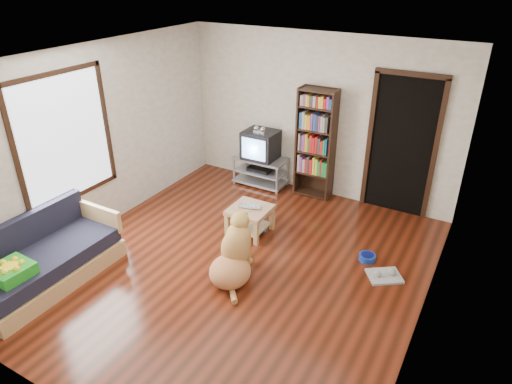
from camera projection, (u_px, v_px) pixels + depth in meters
The scene contains 18 objects.
ground at pixel (237, 266), 5.89m from camera, with size 5.00×5.00×0.00m, color #5B1F0F.
ceiling at pixel (232, 60), 4.71m from camera, with size 5.00×5.00×0.00m, color white.
wall_back at pixel (318, 117), 7.24m from camera, with size 4.50×4.50×0.00m, color silver.
wall_front at pixel (56, 299), 3.36m from camera, with size 4.50×4.50×0.00m, color silver.
wall_left at pixel (96, 141), 6.28m from camera, with size 5.00×5.00×0.00m, color silver.
wall_right at pixel (437, 224), 4.31m from camera, with size 5.00×5.00×0.00m, color silver.
green_cushion at pixel (11, 271), 4.99m from camera, with size 0.40×0.40×0.13m, color #1C9827.
laptop at pixel (249, 208), 6.40m from camera, with size 0.32×0.21×0.03m, color silver.
dog_bowl at pixel (367, 257), 5.99m from camera, with size 0.22×0.22×0.08m, color navy.
grey_rag at pixel (384, 276), 5.68m from camera, with size 0.40×0.32×0.03m, color #AAAAAA.
window at pixel (65, 138), 5.80m from camera, with size 0.03×1.46×1.70m.
doorway at pixel (402, 143), 6.71m from camera, with size 1.03×0.05×2.19m.
tv_stand at pixel (261, 170), 7.91m from camera, with size 0.90×0.45×0.50m.
crt_tv at pixel (261, 144), 7.71m from camera, with size 0.55×0.52×0.58m.
bookshelf at pixel (316, 138), 7.23m from camera, with size 0.60×0.30×1.80m.
sofa at pixel (45, 262), 5.52m from camera, with size 0.80×1.80×0.80m.
coffee_table at pixel (250, 215), 6.49m from camera, with size 0.55×0.55×0.40m.
dog at pixel (234, 256), 5.58m from camera, with size 0.60×0.94×0.81m.
Camera 1 is at (2.58, -4.07, 3.54)m, focal length 32.00 mm.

